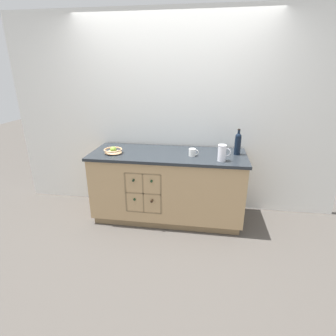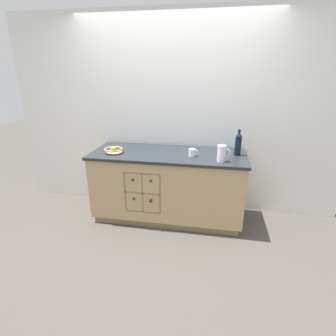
# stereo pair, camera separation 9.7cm
# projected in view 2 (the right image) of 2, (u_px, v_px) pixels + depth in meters

# --- Properties ---
(ground_plane) EXTENTS (14.00, 14.00, 0.00)m
(ground_plane) POSITION_uv_depth(u_px,v_px,m) (168.00, 216.00, 3.52)
(ground_plane) COLOR #4C4742
(back_wall) EXTENTS (4.40, 0.06, 2.55)m
(back_wall) POSITION_uv_depth(u_px,v_px,m) (174.00, 116.00, 3.46)
(back_wall) COLOR white
(back_wall) RESTS_ON ground_plane
(kitchen_island) EXTENTS (1.90, 0.74, 0.89)m
(kitchen_island) POSITION_uv_depth(u_px,v_px,m) (168.00, 186.00, 3.37)
(kitchen_island) COLOR olive
(kitchen_island) RESTS_ON ground_plane
(fruit_bowl) EXTENTS (0.23, 0.23, 0.09)m
(fruit_bowl) POSITION_uv_depth(u_px,v_px,m) (113.00, 150.00, 3.22)
(fruit_bowl) COLOR tan
(fruit_bowl) RESTS_ON kitchen_island
(white_pitcher) EXTENTS (0.15, 0.10, 0.19)m
(white_pitcher) POSITION_uv_depth(u_px,v_px,m) (222.00, 153.00, 2.89)
(white_pitcher) COLOR white
(white_pitcher) RESTS_ON kitchen_island
(ceramic_mug) EXTENTS (0.12, 0.08, 0.09)m
(ceramic_mug) POSITION_uv_depth(u_px,v_px,m) (192.00, 153.00, 3.09)
(ceramic_mug) COLOR white
(ceramic_mug) RESTS_ON kitchen_island
(standing_wine_bottle) EXTENTS (0.08, 0.08, 0.31)m
(standing_wine_bottle) POSITION_uv_depth(u_px,v_px,m) (238.00, 144.00, 3.09)
(standing_wine_bottle) COLOR black
(standing_wine_bottle) RESTS_ON kitchen_island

